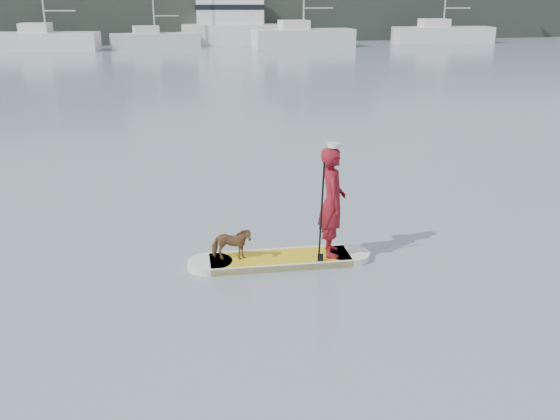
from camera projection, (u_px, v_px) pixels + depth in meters
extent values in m
plane|color=slate|center=(326.00, 240.00, 12.18)|extent=(140.00, 140.00, 0.00)
cube|color=gold|center=(280.00, 260.00, 11.14)|extent=(2.56, 1.03, 0.12)
cylinder|color=silver|center=(210.00, 264.00, 10.96)|extent=(0.80, 0.80, 0.12)
cylinder|color=silver|center=(348.00, 255.00, 11.33)|extent=(0.80, 0.80, 0.12)
cube|color=silver|center=(277.00, 252.00, 11.49)|extent=(2.50, 0.29, 0.12)
cube|color=silver|center=(283.00, 268.00, 10.80)|extent=(2.50, 0.29, 0.12)
imported|color=maroon|center=(332.00, 202.00, 10.94)|extent=(0.61, 0.80, 1.96)
cylinder|color=silver|center=(334.00, 145.00, 10.60)|extent=(0.22, 0.22, 0.07)
imported|color=brown|center=(231.00, 244.00, 10.90)|extent=(0.75, 0.45, 0.59)
cylinder|color=black|center=(321.00, 214.00, 10.64)|extent=(0.06, 0.30, 1.89)
cube|color=black|center=(320.00, 262.00, 10.94)|extent=(0.10, 0.03, 0.32)
cube|color=silver|center=(47.00, 42.00, 51.51)|extent=(8.62, 4.20, 1.48)
cube|color=silver|center=(35.00, 28.00, 51.09)|extent=(2.62, 2.31, 0.74)
cylinder|color=#B7B7BC|center=(59.00, 11.00, 50.79)|extent=(2.52, 0.56, 0.11)
cube|color=silver|center=(155.00, 41.00, 54.02)|extent=(7.66, 2.84, 1.25)
cube|color=silver|center=(146.00, 30.00, 53.49)|extent=(2.21, 1.77, 0.63)
cylinder|color=#B7B7BC|center=(166.00, 16.00, 53.66)|extent=(2.15, 0.24, 0.09)
cube|color=silver|center=(303.00, 38.00, 54.92)|extent=(8.82, 2.97, 1.54)
cube|color=silver|center=(294.00, 25.00, 54.35)|extent=(2.49, 2.03, 0.77)
cylinder|color=#B7B7BC|center=(318.00, 8.00, 54.38)|extent=(2.64, 0.14, 0.11)
cube|color=silver|center=(443.00, 35.00, 59.57)|extent=(9.62, 3.89, 1.49)
cube|color=silver|center=(434.00, 23.00, 59.09)|extent=(2.84, 2.24, 0.74)
cylinder|color=#B7B7BC|center=(458.00, 8.00, 58.92)|extent=(2.54, 0.42, 0.11)
cube|color=silver|center=(243.00, 34.00, 58.21)|extent=(11.52, 5.30, 1.81)
cube|color=silver|center=(230.00, 11.00, 57.47)|extent=(6.48, 3.76, 2.22)
cube|color=black|center=(230.00, 7.00, 57.33)|extent=(6.60, 3.85, 0.45)
cube|color=#202822|center=(154.00, 10.00, 59.69)|extent=(90.00, 6.00, 6.00)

